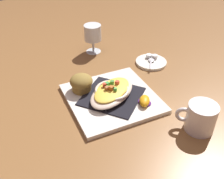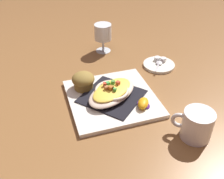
{
  "view_description": "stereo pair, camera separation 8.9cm",
  "coord_description": "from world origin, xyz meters",
  "px_view_note": "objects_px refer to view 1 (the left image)",
  "views": [
    {
      "loc": [
        -0.4,
        -0.59,
        0.57
      ],
      "look_at": [
        0.0,
        0.0,
        0.04
      ],
      "focal_mm": 42.81,
      "sensor_mm": 36.0,
      "label": 1
    },
    {
      "loc": [
        -0.33,
        -0.64,
        0.57
      ],
      "look_at": [
        0.0,
        0.0,
        0.04
      ],
      "focal_mm": 42.81,
      "sensor_mm": 36.0,
      "label": 2
    }
  ],
  "objects_px": {
    "orange_garnish": "(144,101)",
    "creamer_cup_0": "(155,57)",
    "gratin_dish": "(112,91)",
    "muffin": "(81,83)",
    "creamer_cup_1": "(149,56)",
    "spoon": "(151,61)",
    "coffee_mug": "(200,119)",
    "stemmed_glass": "(93,34)",
    "creamer_saucer": "(151,62)",
    "square_plate": "(112,98)"
  },
  "relations": [
    {
      "from": "muffin",
      "to": "creamer_cup_0",
      "type": "distance_m",
      "value": 0.37
    },
    {
      "from": "orange_garnish",
      "to": "coffee_mug",
      "type": "bearing_deg",
      "value": -67.97
    },
    {
      "from": "coffee_mug",
      "to": "stemmed_glass",
      "type": "bearing_deg",
      "value": 90.57
    },
    {
      "from": "coffee_mug",
      "to": "creamer_cup_0",
      "type": "bearing_deg",
      "value": 66.42
    },
    {
      "from": "creamer_saucer",
      "to": "creamer_cup_1",
      "type": "xyz_separation_m",
      "value": [
        0.01,
        0.03,
        0.01
      ]
    },
    {
      "from": "spoon",
      "to": "creamer_cup_0",
      "type": "relative_size",
      "value": 3.12
    },
    {
      "from": "stemmed_glass",
      "to": "creamer_cup_0",
      "type": "distance_m",
      "value": 0.28
    },
    {
      "from": "creamer_saucer",
      "to": "creamer_cup_0",
      "type": "distance_m",
      "value": 0.03
    },
    {
      "from": "gratin_dish",
      "to": "orange_garnish",
      "type": "distance_m",
      "value": 0.11
    },
    {
      "from": "coffee_mug",
      "to": "creamer_saucer",
      "type": "distance_m",
      "value": 0.4
    },
    {
      "from": "creamer_cup_1",
      "to": "spoon",
      "type": "bearing_deg",
      "value": -112.86
    },
    {
      "from": "creamer_cup_1",
      "to": "coffee_mug",
      "type": "bearing_deg",
      "value": -110.46
    },
    {
      "from": "creamer_saucer",
      "to": "square_plate",
      "type": "bearing_deg",
      "value": -157.69
    },
    {
      "from": "square_plate",
      "to": "muffin",
      "type": "bearing_deg",
      "value": 125.68
    },
    {
      "from": "creamer_saucer",
      "to": "creamer_cup_0",
      "type": "bearing_deg",
      "value": 18.94
    },
    {
      "from": "spoon",
      "to": "creamer_cup_1",
      "type": "height_order",
      "value": "creamer_cup_1"
    },
    {
      "from": "muffin",
      "to": "creamer_saucer",
      "type": "relative_size",
      "value": 0.62
    },
    {
      "from": "muffin",
      "to": "creamer_cup_1",
      "type": "distance_m",
      "value": 0.35
    },
    {
      "from": "coffee_mug",
      "to": "creamer_cup_0",
      "type": "distance_m",
      "value": 0.42
    },
    {
      "from": "gratin_dish",
      "to": "muffin",
      "type": "distance_m",
      "value": 0.11
    },
    {
      "from": "muffin",
      "to": "creamer_cup_0",
      "type": "height_order",
      "value": "muffin"
    },
    {
      "from": "creamer_saucer",
      "to": "spoon",
      "type": "xyz_separation_m",
      "value": [
        -0.0,
        -0.0,
        0.01
      ]
    },
    {
      "from": "square_plate",
      "to": "creamer_cup_1",
      "type": "height_order",
      "value": "creamer_cup_1"
    },
    {
      "from": "creamer_cup_0",
      "to": "spoon",
      "type": "bearing_deg",
      "value": -157.7
    },
    {
      "from": "orange_garnish",
      "to": "creamer_cup_1",
      "type": "distance_m",
      "value": 0.32
    },
    {
      "from": "square_plate",
      "to": "orange_garnish",
      "type": "xyz_separation_m",
      "value": [
        0.07,
        -0.09,
        0.02
      ]
    },
    {
      "from": "muffin",
      "to": "gratin_dish",
      "type": "bearing_deg",
      "value": -54.32
    },
    {
      "from": "orange_garnish",
      "to": "stemmed_glass",
      "type": "height_order",
      "value": "stemmed_glass"
    },
    {
      "from": "muffin",
      "to": "coffee_mug",
      "type": "height_order",
      "value": "coffee_mug"
    },
    {
      "from": "stemmed_glass",
      "to": "muffin",
      "type": "bearing_deg",
      "value": -128.4
    },
    {
      "from": "gratin_dish",
      "to": "spoon",
      "type": "height_order",
      "value": "gratin_dish"
    },
    {
      "from": "orange_garnish",
      "to": "creamer_cup_1",
      "type": "relative_size",
      "value": 2.67
    },
    {
      "from": "coffee_mug",
      "to": "creamer_cup_1",
      "type": "bearing_deg",
      "value": 69.54
    },
    {
      "from": "coffee_mug",
      "to": "orange_garnish",
      "type": "bearing_deg",
      "value": 112.03
    },
    {
      "from": "spoon",
      "to": "creamer_cup_1",
      "type": "bearing_deg",
      "value": 67.14
    },
    {
      "from": "square_plate",
      "to": "creamer_saucer",
      "type": "relative_size",
      "value": 2.26
    },
    {
      "from": "orange_garnish",
      "to": "muffin",
      "type": "bearing_deg",
      "value": 125.91
    },
    {
      "from": "muffin",
      "to": "creamer_cup_0",
      "type": "bearing_deg",
      "value": 4.74
    },
    {
      "from": "coffee_mug",
      "to": "creamer_cup_0",
      "type": "xyz_separation_m",
      "value": [
        0.17,
        0.38,
        -0.02
      ]
    },
    {
      "from": "stemmed_glass",
      "to": "creamer_cup_1",
      "type": "distance_m",
      "value": 0.26
    },
    {
      "from": "stemmed_glass",
      "to": "creamer_cup_1",
      "type": "height_order",
      "value": "stemmed_glass"
    },
    {
      "from": "coffee_mug",
      "to": "square_plate",
      "type": "bearing_deg",
      "value": 117.4
    },
    {
      "from": "muffin",
      "to": "creamer_cup_1",
      "type": "bearing_deg",
      "value": 7.85
    },
    {
      "from": "orange_garnish",
      "to": "coffee_mug",
      "type": "xyz_separation_m",
      "value": [
        0.07,
        -0.17,
        0.01
      ]
    },
    {
      "from": "coffee_mug",
      "to": "creamer_cup_0",
      "type": "height_order",
      "value": "coffee_mug"
    },
    {
      "from": "orange_garnish",
      "to": "creamer_cup_0",
      "type": "relative_size",
      "value": 2.67
    },
    {
      "from": "orange_garnish",
      "to": "spoon",
      "type": "relative_size",
      "value": 0.86
    },
    {
      "from": "coffee_mug",
      "to": "creamer_cup_0",
      "type": "relative_size",
      "value": 4.26
    },
    {
      "from": "creamer_saucer",
      "to": "coffee_mug",
      "type": "bearing_deg",
      "value": -110.52
    },
    {
      "from": "coffee_mug",
      "to": "spoon",
      "type": "height_order",
      "value": "coffee_mug"
    }
  ]
}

